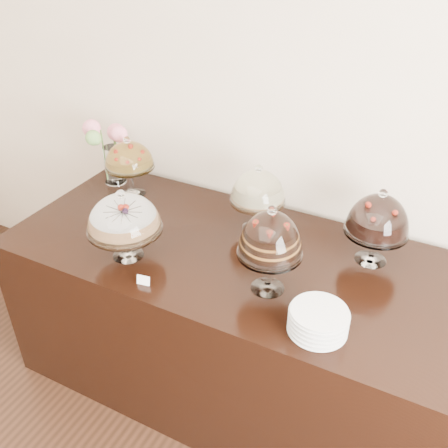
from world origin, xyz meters
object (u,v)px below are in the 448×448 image
at_px(plate_stack, 318,321).
at_px(flower_vase, 109,146).
at_px(display_counter, 228,318).
at_px(cake_stand_fruit_tart, 129,158).
at_px(cake_stand_sugar_sponge, 123,216).
at_px(cake_stand_cheesecake, 258,190).
at_px(cake_stand_choco_layer, 270,238).
at_px(cake_stand_dark_choco, 378,218).

bearing_deg(plate_stack, flower_vase, 156.71).
distance_m(display_counter, flower_vase, 1.21).
bearing_deg(cake_stand_fruit_tart, cake_stand_sugar_sponge, -55.99).
bearing_deg(cake_stand_cheesecake, display_counter, -98.60).
distance_m(cake_stand_choco_layer, cake_stand_fruit_tart, 1.11).
relative_size(cake_stand_choco_layer, cake_stand_dark_choco, 1.10).
xyz_separation_m(display_counter, cake_stand_choco_layer, (0.28, -0.17, 0.72)).
xyz_separation_m(cake_stand_choco_layer, cake_stand_cheesecake, (-0.24, 0.42, -0.04)).
height_order(display_counter, flower_vase, flower_vase).
bearing_deg(cake_stand_cheesecake, cake_stand_sugar_sponge, -131.74).
bearing_deg(flower_vase, cake_stand_dark_choco, -2.91).
xyz_separation_m(cake_stand_sugar_sponge, plate_stack, (0.97, -0.07, -0.17)).
relative_size(cake_stand_fruit_tart, flower_vase, 0.95).
bearing_deg(plate_stack, cake_stand_cheesecake, 132.19).
bearing_deg(cake_stand_dark_choco, cake_stand_choco_layer, -130.34).
xyz_separation_m(display_counter, cake_stand_sugar_sponge, (-0.41, -0.26, 0.67)).
distance_m(cake_stand_fruit_tart, plate_stack, 1.44).
distance_m(display_counter, cake_stand_dark_choco, 0.96).
relative_size(display_counter, cake_stand_dark_choco, 5.80).
bearing_deg(plate_stack, display_counter, 149.55).
height_order(cake_stand_sugar_sponge, cake_stand_fruit_tart, same).
relative_size(cake_stand_choco_layer, cake_stand_cheesecake, 1.16).
bearing_deg(cake_stand_fruit_tart, display_counter, -18.27).
relative_size(cake_stand_sugar_sponge, plate_stack, 1.55).
height_order(display_counter, cake_stand_choco_layer, cake_stand_choco_layer).
height_order(cake_stand_sugar_sponge, cake_stand_dark_choco, cake_stand_dark_choco).
xyz_separation_m(display_counter, cake_stand_dark_choco, (0.63, 0.24, 0.68)).
height_order(cake_stand_fruit_tart, plate_stack, cake_stand_fruit_tart).
xyz_separation_m(cake_stand_choco_layer, plate_stack, (0.28, -0.15, -0.21)).
bearing_deg(cake_stand_dark_choco, flower_vase, 177.09).
bearing_deg(cake_stand_sugar_sponge, cake_stand_fruit_tart, 124.01).
relative_size(cake_stand_choco_layer, cake_stand_fruit_tart, 1.18).
xyz_separation_m(cake_stand_choco_layer, cake_stand_dark_choco, (0.35, 0.41, -0.03)).
bearing_deg(cake_stand_choco_layer, cake_stand_sugar_sponge, -173.22).
distance_m(cake_stand_cheesecake, cake_stand_fruit_tart, 0.79).
xyz_separation_m(cake_stand_fruit_tart, plate_stack, (1.31, -0.57, -0.18)).
distance_m(cake_stand_sugar_sponge, flower_vase, 0.79).
relative_size(cake_stand_dark_choco, cake_stand_fruit_tart, 1.07).
bearing_deg(cake_stand_choco_layer, flower_vase, 158.03).
distance_m(cake_stand_fruit_tart, flower_vase, 0.21).
height_order(cake_stand_choco_layer, flower_vase, cake_stand_choco_layer).
height_order(display_counter, cake_stand_sugar_sponge, cake_stand_sugar_sponge).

